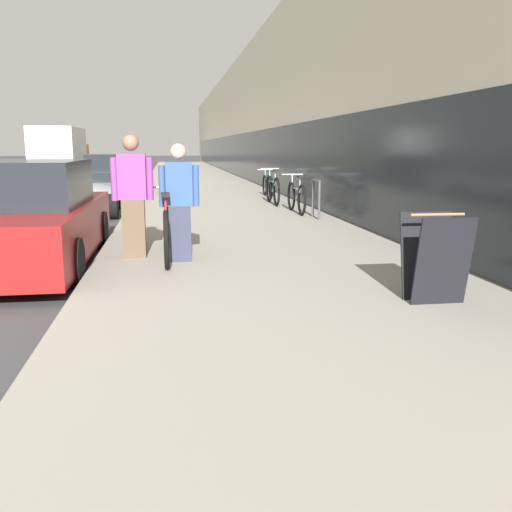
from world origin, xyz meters
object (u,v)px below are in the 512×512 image
at_px(bike_rack_hoop, 316,195).
at_px(vintage_roadster_curbside, 85,197).
at_px(tandem_bicycle, 167,229).
at_px(cruiser_bike_farthest, 268,185).
at_px(moving_truck, 61,153).
at_px(person_rider, 179,203).
at_px(sandwich_board_sign, 435,258).
at_px(parked_sedan_far, 111,177).
at_px(person_bystander, 133,197).
at_px(cruiser_bike_nearest, 296,197).
at_px(cruiser_bike_middle, 273,189).
at_px(parked_sedan_curbside, 32,218).

relative_size(bike_rack_hoop, vintage_roadster_curbside, 0.20).
xyz_separation_m(tandem_bicycle, cruiser_bike_farthest, (3.10, 9.58, -0.04)).
bearing_deg(moving_truck, person_rider, -76.70).
height_order(sandwich_board_sign, parked_sedan_far, parked_sedan_far).
xyz_separation_m(person_bystander, vintage_roadster_curbside, (-1.62, 6.87, -0.56)).
distance_m(cruiser_bike_nearest, cruiser_bike_farthest, 4.45).
relative_size(bike_rack_hoop, cruiser_bike_middle, 0.44).
distance_m(parked_sedan_curbside, moving_truck, 25.04).
distance_m(person_bystander, cruiser_bike_nearest, 6.14).
xyz_separation_m(parked_sedan_curbside, parked_sedan_far, (-0.05, 11.94, -0.02)).
bearing_deg(sandwich_board_sign, person_rider, 134.82).
bearing_deg(sandwich_board_sign, person_bystander, 137.38).
relative_size(person_bystander, bike_rack_hoop, 2.02).
xyz_separation_m(cruiser_bike_nearest, parked_sedan_far, (-4.97, 7.27, 0.14)).
distance_m(tandem_bicycle, cruiser_bike_middle, 7.84).
bearing_deg(sandwich_board_sign, parked_sedan_curbside, 144.66).
relative_size(tandem_bicycle, cruiser_bike_nearest, 1.30).
bearing_deg(cruiser_bike_middle, cruiser_bike_nearest, -85.42).
bearing_deg(vintage_roadster_curbside, moving_truck, 101.67).
height_order(parked_sedan_far, moving_truck, moving_truck).
bearing_deg(sandwich_board_sign, vintage_roadster_curbside, 115.96).
distance_m(cruiser_bike_farthest, parked_sedan_far, 5.79).
xyz_separation_m(cruiser_bike_middle, parked_sedan_far, (-4.80, 5.09, 0.11)).
bearing_deg(vintage_roadster_curbside, person_bystander, -76.72).
relative_size(sandwich_board_sign, parked_sedan_far, 0.19).
bearing_deg(tandem_bicycle, cruiser_bike_nearest, 59.57).
height_order(sandwich_board_sign, parked_sedan_curbside, parked_sedan_curbside).
height_order(tandem_bicycle, parked_sedan_far, parked_sedan_far).
bearing_deg(cruiser_bike_nearest, person_bystander, -124.51).
height_order(bike_rack_hoop, parked_sedan_far, parked_sedan_far).
relative_size(vintage_roadster_curbside, moving_truck, 0.62).
xyz_separation_m(cruiser_bike_middle, parked_sedan_curbside, (-4.75, -6.85, 0.13)).
height_order(tandem_bicycle, person_bystander, person_bystander).
height_order(cruiser_bike_middle, cruiser_bike_farthest, cruiser_bike_middle).
xyz_separation_m(cruiser_bike_nearest, cruiser_bike_farthest, (0.08, 4.45, -0.02)).
height_order(cruiser_bike_middle, parked_sedan_curbside, parked_sedan_curbside).
distance_m(bike_rack_hoop, parked_sedan_far, 9.78).
bearing_deg(bike_rack_hoop, person_bystander, -132.48).
bearing_deg(tandem_bicycle, person_bystander, 169.27).
xyz_separation_m(person_bystander, cruiser_bike_middle, (3.30, 7.22, -0.46)).
relative_size(cruiser_bike_middle, parked_sedan_curbside, 0.40).
height_order(bike_rack_hoop, cruiser_bike_middle, cruiser_bike_middle).
bearing_deg(parked_sedan_curbside, parked_sedan_far, 90.23).
distance_m(person_bystander, moving_truck, 25.67).
relative_size(cruiser_bike_middle, sandwich_board_sign, 2.12).
xyz_separation_m(bike_rack_hoop, parked_sedan_curbside, (-5.14, -3.65, 0.02)).
bearing_deg(sandwich_board_sign, tandem_bicycle, 133.75).
relative_size(cruiser_bike_nearest, vintage_roadster_curbside, 0.44).
bearing_deg(vintage_roadster_curbside, person_rider, -72.68).
height_order(cruiser_bike_middle, moving_truck, moving_truck).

